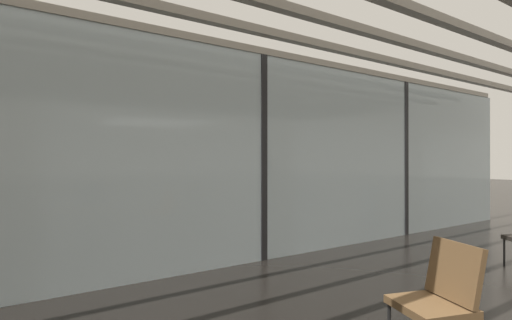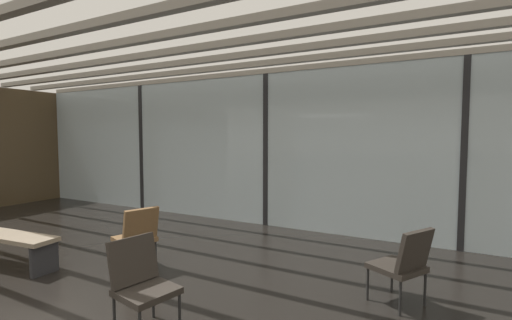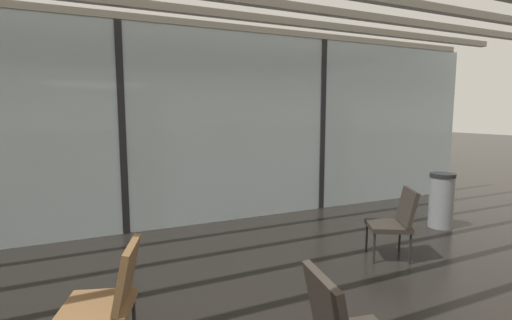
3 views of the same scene
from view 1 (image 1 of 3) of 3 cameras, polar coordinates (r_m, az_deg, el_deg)
name	(u,v)px [view 1 (image 1 of 3)]	position (r m, az deg, el deg)	size (l,w,h in m)	color
glass_curtain_wall	(262,157)	(5.61, 0.99, 0.41)	(14.00, 0.08, 3.09)	silver
window_mullion_1	(262,157)	(5.61, 0.99, 0.41)	(0.10, 0.12, 3.09)	black
window_mullion_2	(404,158)	(8.12, 21.81, 0.24)	(0.10, 0.12, 3.09)	black
parked_airplane	(148,140)	(10.27, -16.25, 2.96)	(12.23, 4.10, 4.10)	silver
lounge_chair_4	(440,293)	(3.29, 26.45, -17.79)	(0.65, 0.62, 0.87)	brown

